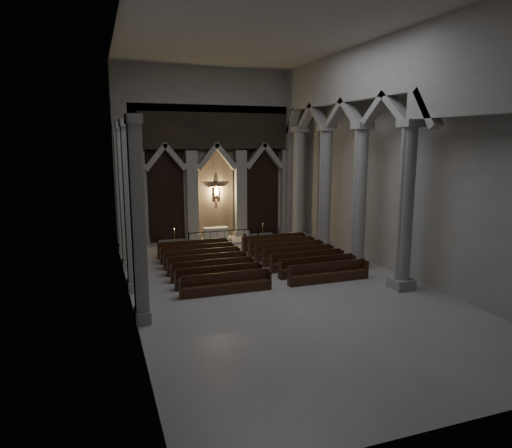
{
  "coord_description": "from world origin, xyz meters",
  "views": [
    {
      "loc": [
        -8.21,
        -20.14,
        7.06
      ],
      "look_at": [
        -0.03,
        3.0,
        2.57
      ],
      "focal_mm": 32.0,
      "sensor_mm": 36.0,
      "label": 1
    }
  ],
  "objects_px": {
    "worshipper": "(245,242)",
    "altar_rail": "(224,235)",
    "candle_stand_left": "(175,243)",
    "altar": "(216,234)",
    "pews": "(254,262)",
    "candle_stand_right": "(263,237)"
  },
  "relations": [
    {
      "from": "altar",
      "to": "altar_rail",
      "type": "height_order",
      "value": "altar"
    },
    {
      "from": "altar",
      "to": "candle_stand_left",
      "type": "xyz_separation_m",
      "value": [
        -3.1,
        -1.21,
        -0.22
      ]
    },
    {
      "from": "altar",
      "to": "altar_rail",
      "type": "distance_m",
      "value": 1.01
    },
    {
      "from": "altar",
      "to": "worshipper",
      "type": "distance_m",
      "value": 3.32
    },
    {
      "from": "candle_stand_left",
      "to": "worshipper",
      "type": "height_order",
      "value": "candle_stand_left"
    },
    {
      "from": "pews",
      "to": "worshipper",
      "type": "relative_size",
      "value": 8.68
    },
    {
      "from": "altar",
      "to": "candle_stand_right",
      "type": "height_order",
      "value": "candle_stand_right"
    },
    {
      "from": "altar_rail",
      "to": "pews",
      "type": "distance_m",
      "value": 6.27
    },
    {
      "from": "altar_rail",
      "to": "candle_stand_left",
      "type": "bearing_deg",
      "value": -175.57
    },
    {
      "from": "altar_rail",
      "to": "pews",
      "type": "height_order",
      "value": "altar_rail"
    },
    {
      "from": "candle_stand_left",
      "to": "candle_stand_right",
      "type": "relative_size",
      "value": 1.03
    },
    {
      "from": "candle_stand_left",
      "to": "worshipper",
      "type": "relative_size",
      "value": 1.22
    },
    {
      "from": "pews",
      "to": "worshipper",
      "type": "height_order",
      "value": "worshipper"
    },
    {
      "from": "altar",
      "to": "candle_stand_right",
      "type": "xyz_separation_m",
      "value": [
        3.16,
        -1.03,
        -0.24
      ]
    },
    {
      "from": "worshipper",
      "to": "altar_rail",
      "type": "bearing_deg",
      "value": 100.2
    },
    {
      "from": "altar",
      "to": "worshipper",
      "type": "xyz_separation_m",
      "value": [
        1.17,
        -3.1,
        -0.04
      ]
    },
    {
      "from": "candle_stand_left",
      "to": "pews",
      "type": "bearing_deg",
      "value": -59.89
    },
    {
      "from": "altar_rail",
      "to": "pews",
      "type": "bearing_deg",
      "value": -90.0
    },
    {
      "from": "altar_rail",
      "to": "worshipper",
      "type": "distance_m",
      "value": 2.31
    },
    {
      "from": "pews",
      "to": "altar",
      "type": "bearing_deg",
      "value": 92.94
    },
    {
      "from": "candle_stand_left",
      "to": "candle_stand_right",
      "type": "distance_m",
      "value": 6.26
    },
    {
      "from": "altar",
      "to": "worshipper",
      "type": "bearing_deg",
      "value": -69.31
    }
  ]
}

